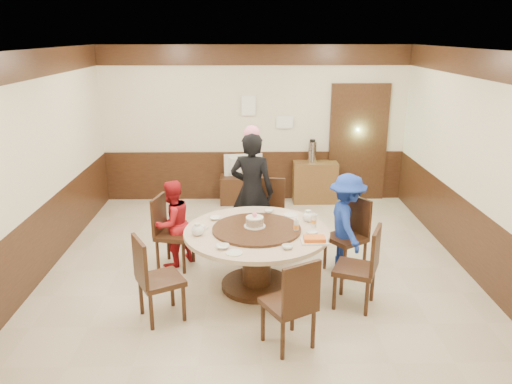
{
  "coord_description": "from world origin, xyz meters",
  "views": [
    {
      "loc": [
        -0.13,
        -5.98,
        2.98
      ],
      "look_at": [
        -0.02,
        -0.08,
        1.1
      ],
      "focal_mm": 35.0,
      "sensor_mm": 36.0,
      "label": 1
    }
  ],
  "objects_px": {
    "person_standing": "(252,191)",
    "person_red": "(172,223)",
    "tv_stand": "(244,189)",
    "side_cabinet": "(315,182)",
    "shrimp_platter": "(314,240)",
    "banquet_table": "(257,247)",
    "thermos": "(312,152)",
    "television": "(244,166)",
    "birthday_cake": "(255,222)",
    "person_blue": "(347,223)"
  },
  "relations": [
    {
      "from": "person_standing",
      "to": "person_red",
      "type": "relative_size",
      "value": 1.45
    },
    {
      "from": "tv_stand",
      "to": "side_cabinet",
      "type": "height_order",
      "value": "side_cabinet"
    },
    {
      "from": "shrimp_platter",
      "to": "person_standing",
      "type": "bearing_deg",
      "value": 113.52
    },
    {
      "from": "banquet_table",
      "to": "thermos",
      "type": "bearing_deg",
      "value": 71.86
    },
    {
      "from": "person_standing",
      "to": "television",
      "type": "bearing_deg",
      "value": -71.48
    },
    {
      "from": "birthday_cake",
      "to": "person_blue",
      "type": "bearing_deg",
      "value": 19.44
    },
    {
      "from": "person_standing",
      "to": "thermos",
      "type": "xyz_separation_m",
      "value": [
        1.11,
        2.05,
        0.09
      ]
    },
    {
      "from": "shrimp_platter",
      "to": "tv_stand",
      "type": "bearing_deg",
      "value": 102.74
    },
    {
      "from": "birthday_cake",
      "to": "side_cabinet",
      "type": "xyz_separation_m",
      "value": [
        1.16,
        3.21,
        -0.47
      ]
    },
    {
      "from": "birthday_cake",
      "to": "person_red",
      "type": "bearing_deg",
      "value": 150.32
    },
    {
      "from": "person_red",
      "to": "thermos",
      "type": "relative_size",
      "value": 3.08
    },
    {
      "from": "banquet_table",
      "to": "shrimp_platter",
      "type": "xyz_separation_m",
      "value": [
        0.64,
        -0.37,
        0.24
      ]
    },
    {
      "from": "banquet_table",
      "to": "person_red",
      "type": "relative_size",
      "value": 1.48
    },
    {
      "from": "person_standing",
      "to": "thermos",
      "type": "bearing_deg",
      "value": -103.53
    },
    {
      "from": "person_red",
      "to": "birthday_cake",
      "type": "distance_m",
      "value": 1.27
    },
    {
      "from": "side_cabinet",
      "to": "thermos",
      "type": "bearing_deg",
      "value": 180.0
    },
    {
      "from": "person_standing",
      "to": "shrimp_platter",
      "type": "height_order",
      "value": "person_standing"
    },
    {
      "from": "person_blue",
      "to": "birthday_cake",
      "type": "relative_size",
      "value": 5.04
    },
    {
      "from": "person_red",
      "to": "shrimp_platter",
      "type": "height_order",
      "value": "person_red"
    },
    {
      "from": "person_blue",
      "to": "shrimp_platter",
      "type": "distance_m",
      "value": 1.0
    },
    {
      "from": "person_standing",
      "to": "person_red",
      "type": "height_order",
      "value": "person_standing"
    },
    {
      "from": "side_cabinet",
      "to": "banquet_table",
      "type": "bearing_deg",
      "value": -109.2
    },
    {
      "from": "person_red",
      "to": "person_blue",
      "type": "xyz_separation_m",
      "value": [
        2.28,
        -0.19,
        0.06
      ]
    },
    {
      "from": "person_standing",
      "to": "thermos",
      "type": "distance_m",
      "value": 2.33
    },
    {
      "from": "birthday_cake",
      "to": "television",
      "type": "height_order",
      "value": "birthday_cake"
    },
    {
      "from": "person_red",
      "to": "thermos",
      "type": "height_order",
      "value": "person_red"
    },
    {
      "from": "television",
      "to": "banquet_table",
      "type": "bearing_deg",
      "value": 86.28
    },
    {
      "from": "person_standing",
      "to": "shrimp_platter",
      "type": "bearing_deg",
      "value": 128.41
    },
    {
      "from": "tv_stand",
      "to": "shrimp_platter",
      "type": "bearing_deg",
      "value": -77.26
    },
    {
      "from": "person_blue",
      "to": "side_cabinet",
      "type": "height_order",
      "value": "person_blue"
    },
    {
      "from": "tv_stand",
      "to": "television",
      "type": "bearing_deg",
      "value": 180.0
    },
    {
      "from": "birthday_cake",
      "to": "side_cabinet",
      "type": "height_order",
      "value": "birthday_cake"
    },
    {
      "from": "thermos",
      "to": "person_standing",
      "type": "bearing_deg",
      "value": -118.41
    },
    {
      "from": "person_standing",
      "to": "television",
      "type": "height_order",
      "value": "person_standing"
    },
    {
      "from": "person_red",
      "to": "tv_stand",
      "type": "bearing_deg",
      "value": -156.67
    },
    {
      "from": "television",
      "to": "person_blue",
      "type": "bearing_deg",
      "value": 109.21
    },
    {
      "from": "banquet_table",
      "to": "television",
      "type": "relative_size",
      "value": 2.48
    },
    {
      "from": "banquet_table",
      "to": "side_cabinet",
      "type": "relative_size",
      "value": 2.16
    },
    {
      "from": "banquet_table",
      "to": "shrimp_platter",
      "type": "relative_size",
      "value": 5.77
    },
    {
      "from": "tv_stand",
      "to": "thermos",
      "type": "xyz_separation_m",
      "value": [
        1.24,
        0.03,
        0.69
      ]
    },
    {
      "from": "television",
      "to": "side_cabinet",
      "type": "bearing_deg",
      "value": 174.54
    },
    {
      "from": "person_standing",
      "to": "person_blue",
      "type": "distance_m",
      "value": 1.43
    },
    {
      "from": "person_red",
      "to": "tv_stand",
      "type": "relative_size",
      "value": 1.38
    },
    {
      "from": "person_standing",
      "to": "thermos",
      "type": "relative_size",
      "value": 4.49
    },
    {
      "from": "tv_stand",
      "to": "thermos",
      "type": "distance_m",
      "value": 1.42
    },
    {
      "from": "shrimp_platter",
      "to": "thermos",
      "type": "distance_m",
      "value": 3.65
    },
    {
      "from": "person_blue",
      "to": "shrimp_platter",
      "type": "height_order",
      "value": "person_blue"
    },
    {
      "from": "shrimp_platter",
      "to": "tv_stand",
      "type": "height_order",
      "value": "shrimp_platter"
    },
    {
      "from": "birthday_cake",
      "to": "shrimp_platter",
      "type": "xyz_separation_m",
      "value": [
        0.66,
        -0.41,
        -0.06
      ]
    },
    {
      "from": "banquet_table",
      "to": "thermos",
      "type": "xyz_separation_m",
      "value": [
        1.07,
        3.26,
        0.41
      ]
    }
  ]
}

